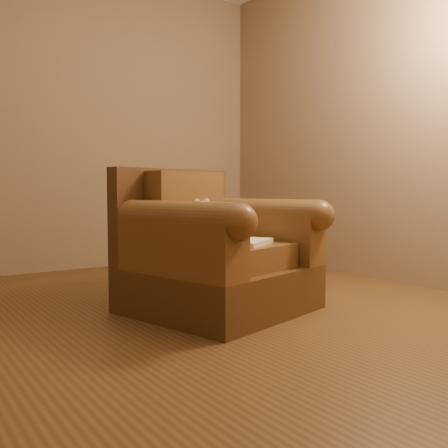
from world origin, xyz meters
TOP-DOWN VIEW (x-y plane):
  - floor at (0.00, 0.00)m, footprint 4.00×4.00m
  - room at (0.00, 0.00)m, footprint 4.02×4.02m
  - armchair at (0.35, 0.04)m, footprint 1.14×1.10m
  - teddy_bear at (0.33, 0.11)m, footprint 0.19×0.22m
  - guidebook at (0.43, -0.18)m, footprint 0.41×0.36m
  - side_table at (1.20, 0.99)m, footprint 0.42×0.42m

SIDE VIEW (x-z plane):
  - floor at x=0.00m, z-range 0.00..0.00m
  - side_table at x=1.20m, z-range 0.02..0.61m
  - armchair at x=0.35m, z-range -0.10..0.75m
  - guidebook at x=0.43m, z-range 0.40..0.43m
  - teddy_bear at x=0.33m, z-range 0.37..0.64m
  - room at x=0.00m, z-range 0.36..3.07m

